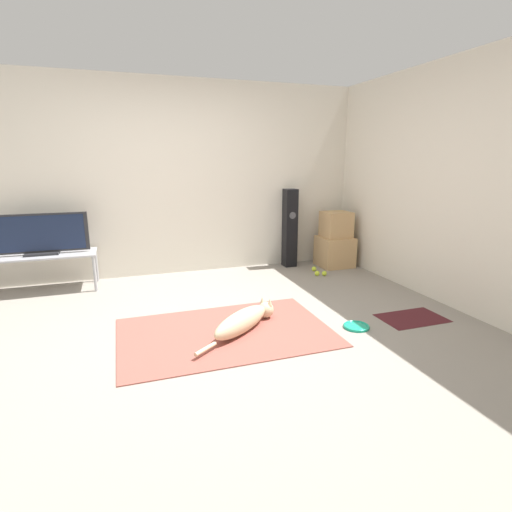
{
  "coord_description": "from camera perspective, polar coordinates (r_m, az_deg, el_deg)",
  "views": [
    {
      "loc": [
        -0.69,
        -3.34,
        1.54
      ],
      "look_at": [
        0.75,
        0.88,
        0.45
      ],
      "focal_mm": 28.0,
      "sensor_mm": 36.0,
      "label": 1
    }
  ],
  "objects": [
    {
      "name": "ground_plane",
      "position": [
        3.74,
        -6.67,
        -10.65
      ],
      "size": [
        12.0,
        12.0,
        0.0
      ],
      "primitive_type": "plane",
      "color": "gray"
    },
    {
      "name": "wall_back",
      "position": [
        5.49,
        -11.84,
        10.69
      ],
      "size": [
        8.0,
        0.06,
        2.55
      ],
      "color": "silver",
      "rests_on": "ground_plane"
    },
    {
      "name": "wall_right",
      "position": [
        4.7,
        26.0,
        9.14
      ],
      "size": [
        0.06,
        8.0,
        2.55
      ],
      "color": "silver",
      "rests_on": "ground_plane"
    },
    {
      "name": "area_rug",
      "position": [
        3.7,
        -4.35,
        -10.81
      ],
      "size": [
        1.89,
        1.25,
        0.01
      ],
      "color": "#934C42",
      "rests_on": "ground_plane"
    },
    {
      "name": "dog",
      "position": [
        3.67,
        -1.65,
        -9.15
      ],
      "size": [
        0.9,
        0.72,
        0.21
      ],
      "color": "beige",
      "rests_on": "area_rug"
    },
    {
      "name": "frisbee",
      "position": [
        3.91,
        14.15,
        -9.72
      ],
      "size": [
        0.24,
        0.24,
        0.03
      ],
      "color": "#199E7A",
      "rests_on": "ground_plane"
    },
    {
      "name": "cardboard_box_lower",
      "position": [
        5.95,
        11.18,
        0.62
      ],
      "size": [
        0.47,
        0.44,
        0.43
      ],
      "color": "tan",
      "rests_on": "ground_plane"
    },
    {
      "name": "cardboard_box_upper",
      "position": [
        5.89,
        11.38,
        4.44
      ],
      "size": [
        0.38,
        0.36,
        0.37
      ],
      "color": "tan",
      "rests_on": "cardboard_box_lower"
    },
    {
      "name": "floor_speaker",
      "position": [
        5.8,
        4.85,
        3.99
      ],
      "size": [
        0.18,
        0.18,
        1.12
      ],
      "color": "black",
      "rests_on": "ground_plane"
    },
    {
      "name": "tv_stand",
      "position": [
        5.32,
        -28.14,
        -0.29
      ],
      "size": [
        1.18,
        0.47,
        0.45
      ],
      "color": "#A8A8AD",
      "rests_on": "ground_plane"
    },
    {
      "name": "tv",
      "position": [
        5.27,
        -28.48,
        2.7
      ],
      "size": [
        1.05,
        0.2,
        0.48
      ],
      "color": "#232326",
      "rests_on": "tv_stand"
    },
    {
      "name": "tennis_ball_by_boxes",
      "position": [
        5.66,
        8.29,
        -1.83
      ],
      "size": [
        0.07,
        0.07,
        0.07
      ],
      "color": "#C6E033",
      "rests_on": "ground_plane"
    },
    {
      "name": "tennis_ball_near_speaker",
      "position": [
        5.47,
        9.74,
        -2.45
      ],
      "size": [
        0.07,
        0.07,
        0.07
      ],
      "color": "#C6E033",
      "rests_on": "ground_plane"
    },
    {
      "name": "tennis_ball_loose_on_carpet",
      "position": [
        5.45,
        8.71,
        -2.47
      ],
      "size": [
        0.07,
        0.07,
        0.07
      ],
      "color": "#C6E033",
      "rests_on": "ground_plane"
    },
    {
      "name": "door_mat",
      "position": [
        4.29,
        21.39,
        -8.25
      ],
      "size": [
        0.64,
        0.41,
        0.01
      ],
      "color": "#47191E",
      "rests_on": "ground_plane"
    }
  ]
}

